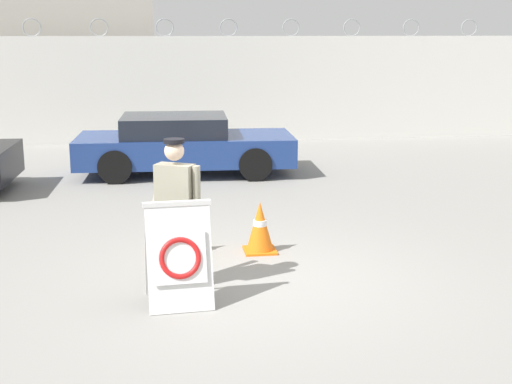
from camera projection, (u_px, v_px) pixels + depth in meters
name	position (u px, v px, depth m)	size (l,w,h in m)	color
ground_plane	(260.00, 280.00, 8.57)	(90.00, 90.00, 0.00)	gray
perimeter_wall	(198.00, 89.00, 19.02)	(36.00, 0.30, 3.25)	silver
building_block	(36.00, 37.00, 22.51)	(7.39, 5.91, 5.51)	#B2ADA3
barricade_sign	(179.00, 254.00, 7.71)	(0.74, 0.72, 1.15)	white
security_guard	(176.00, 206.00, 8.12)	(0.59, 0.58, 1.75)	#514C42
traffic_cone_near	(182.00, 227.00, 9.52)	(0.40, 0.40, 0.75)	orange
traffic_cone_mid	(260.00, 227.00, 9.60)	(0.43, 0.43, 0.70)	orange
parked_car_rear_sedan	(183.00, 144.00, 14.85)	(4.53, 2.15, 1.22)	black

